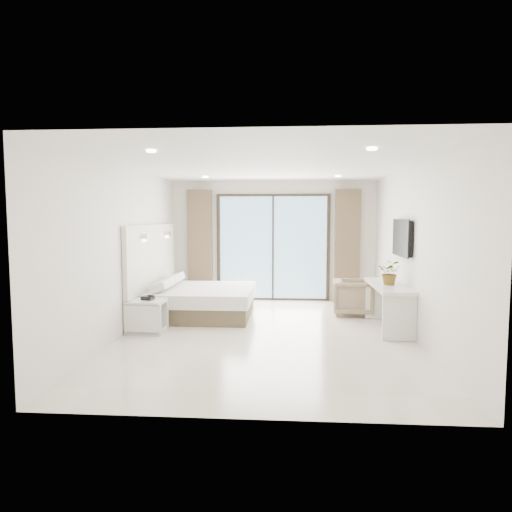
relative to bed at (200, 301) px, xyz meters
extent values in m
plane|color=beige|center=(1.33, -1.30, -0.29)|extent=(6.20, 6.20, 0.00)
cube|color=silver|center=(1.33, 1.80, 1.06)|extent=(4.60, 0.02, 2.70)
cube|color=silver|center=(1.33, -4.40, 1.06)|extent=(4.60, 0.02, 2.70)
cube|color=silver|center=(-0.97, -1.30, 1.06)|extent=(0.02, 6.20, 2.70)
cube|color=silver|center=(3.63, -1.30, 1.06)|extent=(0.02, 6.20, 2.70)
cube|color=white|center=(1.33, -1.30, 2.41)|extent=(4.60, 6.20, 0.02)
cube|color=white|center=(-0.92, 0.00, 0.86)|extent=(0.08, 3.00, 1.20)
cube|color=black|center=(3.58, -0.79, 1.26)|extent=(0.06, 1.00, 0.58)
cube|color=black|center=(3.54, -0.79, 1.26)|extent=(0.02, 1.04, 0.62)
cube|color=black|center=(1.33, 1.77, 0.91)|extent=(2.56, 0.04, 2.42)
cube|color=#8CBAE0|center=(1.33, 1.74, 0.91)|extent=(2.40, 0.01, 2.30)
cube|color=brown|center=(-0.32, 1.66, 0.96)|extent=(0.55, 0.14, 2.50)
cube|color=brown|center=(2.98, 1.66, 0.96)|extent=(0.55, 0.14, 2.50)
cylinder|color=white|center=(0.03, -3.10, 2.39)|extent=(0.12, 0.12, 0.02)
cylinder|color=white|center=(2.63, -3.10, 2.39)|extent=(0.12, 0.12, 0.02)
cylinder|color=white|center=(0.03, 0.50, 2.39)|extent=(0.12, 0.12, 0.02)
cylinder|color=white|center=(2.63, 0.50, 2.39)|extent=(0.12, 0.12, 0.02)
cube|color=brown|center=(0.02, 0.00, -0.14)|extent=(1.88, 1.78, 0.30)
cube|color=silver|center=(0.02, 0.00, 0.13)|extent=(1.95, 1.86, 0.24)
cube|color=white|center=(-0.62, -0.61, 0.33)|extent=(0.28, 0.38, 0.14)
cube|color=white|center=(-0.62, -0.21, 0.33)|extent=(0.28, 0.38, 0.14)
cube|color=white|center=(-0.62, 0.21, 0.33)|extent=(0.28, 0.38, 0.14)
cube|color=white|center=(-0.62, 0.61, 0.33)|extent=(0.28, 0.38, 0.14)
cube|color=silver|center=(-0.64, -1.29, 0.23)|extent=(0.61, 0.51, 0.05)
cube|color=silver|center=(-0.64, -1.29, -0.26)|extent=(0.61, 0.51, 0.05)
cube|color=silver|center=(-0.64, -1.51, -0.02)|extent=(0.59, 0.08, 0.48)
cube|color=silver|center=(-0.64, -1.08, -0.02)|extent=(0.59, 0.08, 0.48)
cube|color=black|center=(-0.62, -1.29, 0.28)|extent=(0.21, 0.18, 0.06)
cube|color=silver|center=(3.37, -0.79, 0.45)|extent=(0.53, 1.71, 0.06)
cube|color=silver|center=(3.37, -1.56, 0.07)|extent=(0.51, 0.06, 0.71)
cube|color=silver|center=(3.37, -0.02, 0.07)|extent=(0.51, 0.06, 0.71)
imported|color=#33662D|center=(3.37, -0.88, 0.64)|extent=(0.51, 0.53, 0.32)
imported|color=#967F62|center=(2.94, 0.31, 0.09)|extent=(0.73, 0.78, 0.75)
camera|label=1|loc=(1.67, -8.53, 1.62)|focal=32.00mm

